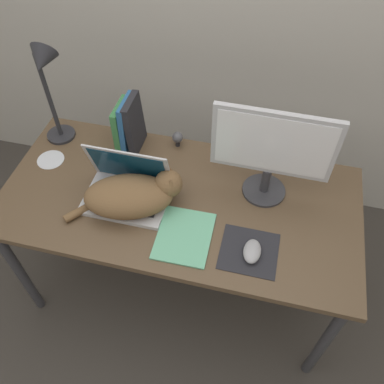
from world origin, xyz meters
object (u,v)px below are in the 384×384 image
cat (133,195)px  book_row (128,125)px  webcam (178,138)px  laptop (127,189)px  external_monitor (272,151)px  notepad (184,236)px  cd_disc (51,160)px  desk_lamp (46,79)px  computer_mouse (252,251)px

cat → book_row: book_row is taller
cat → webcam: size_ratio=5.76×
cat → laptop: bearing=135.5°
external_monitor → webcam: bearing=156.4°
external_monitor → notepad: size_ratio=1.81×
cat → cd_disc: 0.49m
external_monitor → book_row: 0.65m
book_row → notepad: book_row is taller
desk_lamp → webcam: 0.60m
cat → webcam: 0.39m
webcam → cd_disc: 0.58m
cat → computer_mouse: (0.49, -0.11, -0.05)m
laptop → book_row: 0.32m
external_monitor → desk_lamp: bearing=174.6°
external_monitor → computer_mouse: 0.38m
book_row → cd_disc: 0.38m
book_row → webcam: size_ratio=3.39×
external_monitor → cd_disc: bearing=-177.5°
cat → notepad: 0.26m
book_row → cd_disc: bearing=-150.7°
cat → book_row: size_ratio=1.70×
desk_lamp → notepad: desk_lamp is taller
computer_mouse → notepad: size_ratio=0.41×
external_monitor → laptop: bearing=-163.5°
book_row → cd_disc: book_row is taller
book_row → desk_lamp: size_ratio=0.51×
cd_disc → notepad: bearing=-20.5°
notepad → cd_disc: notepad is taller
computer_mouse → cd_disc: bearing=163.9°
notepad → webcam: (-0.15, 0.48, 0.04)m
webcam → notepad: bearing=-72.3°
laptop → external_monitor: 0.59m
webcam → external_monitor: bearing=-23.6°
notepad → cd_disc: (-0.68, 0.26, -0.00)m
notepad → laptop: bearing=153.4°
laptop → webcam: 0.36m
notepad → cat: bearing=157.8°
external_monitor → webcam: (-0.42, 0.18, -0.19)m
external_monitor → cd_disc: 0.98m
external_monitor → notepad: external_monitor is taller
laptop → desk_lamp: size_ratio=0.68×
laptop → desk_lamp: (-0.39, 0.25, 0.30)m
computer_mouse → cd_disc: (-0.94, 0.27, -0.02)m
cat → book_row: bearing=111.4°
computer_mouse → external_monitor: bearing=89.2°
laptop → book_row: book_row is taller
notepad → book_row: bearing=129.9°
desk_lamp → notepad: 0.84m
book_row → cd_disc: (-0.32, -0.18, -0.12)m
book_row → webcam: book_row is taller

